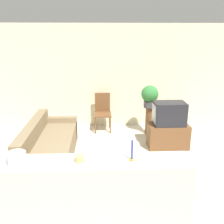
{
  "coord_description": "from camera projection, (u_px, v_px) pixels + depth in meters",
  "views": [
    {
      "loc": [
        0.12,
        -3.16,
        2.42
      ],
      "look_at": [
        0.36,
        1.88,
        0.85
      ],
      "focal_mm": 40.0,
      "sensor_mm": 36.0,
      "label": 1
    }
  ],
  "objects": [
    {
      "name": "ground_plane",
      "position": [
        94.0,
        204.0,
        3.73
      ],
      "size": [
        14.0,
        14.0,
        0.0
      ],
      "primitive_type": "plane",
      "color": "beige"
    },
    {
      "name": "wall_back",
      "position": [
        95.0,
        77.0,
        6.6
      ],
      "size": [
        9.0,
        0.06,
        2.7
      ],
      "color": "beige",
      "rests_on": "ground_plane"
    },
    {
      "name": "couch",
      "position": [
        49.0,
        146.0,
        4.99
      ],
      "size": [
        0.87,
        2.1,
        0.77
      ],
      "color": "#847051",
      "rests_on": "ground_plane"
    },
    {
      "name": "tv_stand",
      "position": [
        168.0,
        136.0,
        5.55
      ],
      "size": [
        0.88,
        0.47,
        0.54
      ],
      "color": "brown",
      "rests_on": "ground_plane"
    },
    {
      "name": "television",
      "position": [
        169.0,
        114.0,
        5.39
      ],
      "size": [
        0.68,
        0.43,
        0.5
      ],
      "color": "#232328",
      "rests_on": "tv_stand"
    },
    {
      "name": "wooden_chair",
      "position": [
        103.0,
        110.0,
        6.5
      ],
      "size": [
        0.44,
        0.44,
        0.97
      ],
      "color": "brown",
      "rests_on": "ground_plane"
    },
    {
      "name": "plant_stand",
      "position": [
        149.0,
        121.0,
        6.27
      ],
      "size": [
        0.17,
        0.17,
        0.7
      ],
      "color": "brown",
      "rests_on": "ground_plane"
    },
    {
      "name": "potted_plant",
      "position": [
        150.0,
        95.0,
        6.08
      ],
      "size": [
        0.42,
        0.42,
        0.55
      ],
      "color": "#4C4C51",
      "rests_on": "plant_stand"
    },
    {
      "name": "foreground_counter",
      "position": [
        92.0,
        196.0,
        3.14
      ],
      "size": [
        2.44,
        0.44,
        0.97
      ],
      "color": "beige",
      "rests_on": "ground_plane"
    },
    {
      "name": "decorative_bowl",
      "position": [
        16.0,
        158.0,
        2.93
      ],
      "size": [
        0.22,
        0.22,
        0.18
      ],
      "color": "silver",
      "rests_on": "foreground_counter"
    },
    {
      "name": "candle_jar",
      "position": [
        80.0,
        158.0,
        2.98
      ],
      "size": [
        0.12,
        0.12,
        0.08
      ],
      "color": "tan",
      "rests_on": "foreground_counter"
    },
    {
      "name": "candlestick",
      "position": [
        132.0,
        154.0,
        2.99
      ],
      "size": [
        0.07,
        0.07,
        0.26
      ],
      "color": "#B7933D",
      "rests_on": "foreground_counter"
    }
  ]
}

